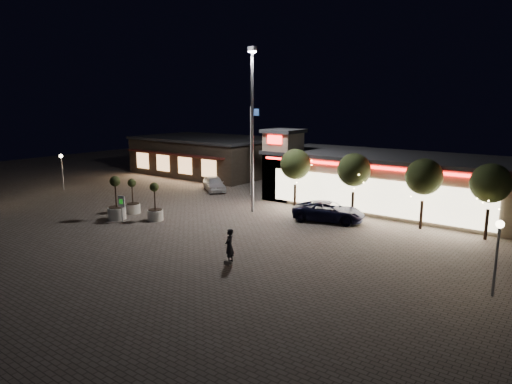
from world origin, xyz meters
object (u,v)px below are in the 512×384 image
Objects in this scene: white_sedan at (214,184)px; planter_mid at (116,206)px; planter_left at (133,203)px; valet_sign at (121,204)px; pedestrian at (229,246)px; pickup_truck at (329,211)px.

planter_mid reaches higher than white_sedan.
valet_sign is (1.42, -2.08, 0.49)m from planter_left.
planter_left reaches higher than white_sedan.
pedestrian is at bearing -98.92° from white_sedan.
valet_sign is at bearing -132.45° from white_sedan.
pedestrian is (13.94, -14.19, 0.22)m from white_sedan.
white_sedan is at bearing 60.02° from pickup_truck.
pedestrian is (-0.14, -10.81, 0.22)m from pickup_truck.
planter_mid is at bearing -113.78° from pedestrian.
planter_left is (-12.96, 3.85, -0.10)m from pedestrian.
planter_mid is (-12.61, -8.80, 0.28)m from pickup_truck.
pickup_truck is 15.38m from planter_mid.
planter_left is at bearing 104.86° from planter_mid.
planter_left is 2.57m from valet_sign.
planter_mid is (1.47, -12.18, 0.27)m from white_sedan.
pickup_truck is at bearing 27.98° from planter_left.
valet_sign reaches higher than white_sedan.
pedestrian reaches higher than pickup_truck.
planter_left is 1.91m from planter_mid.
valet_sign is (-11.53, 1.77, 0.39)m from pedestrian.
pickup_truck is 2.74× the size of pedestrian.
white_sedan is (-14.08, 3.38, 0.00)m from pickup_truck.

